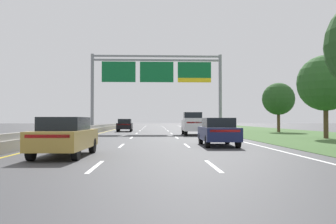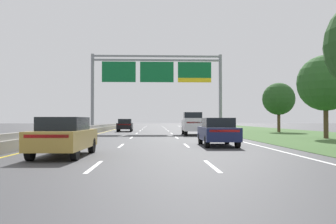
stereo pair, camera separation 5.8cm
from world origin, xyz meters
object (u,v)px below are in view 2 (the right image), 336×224
(overhead_sign_gantry, at_px, (157,76))
(car_navy_right_lane_sedan, at_px, (218,131))
(car_gold_left_lane_sedan, at_px, (64,136))
(roadside_tree_far, at_px, (279,99))
(car_black_left_lane_sedan, at_px, (125,125))
(roadside_tree_mid, at_px, (326,83))
(pickup_truck_white, at_px, (193,124))

(overhead_sign_gantry, xyz_separation_m, car_navy_right_lane_sedan, (3.29, -20.91, -5.63))
(car_gold_left_lane_sedan, xyz_separation_m, roadside_tree_far, (18.29, 27.28, 3.11))
(car_navy_right_lane_sedan, bearing_deg, car_gold_left_lane_sedan, 128.89)
(car_black_left_lane_sedan, relative_size, roadside_tree_far, 0.76)
(car_navy_right_lane_sedan, relative_size, car_gold_left_lane_sedan, 1.00)
(roadside_tree_mid, xyz_separation_m, roadside_tree_far, (1.37, 14.43, -0.39))
(pickup_truck_white, relative_size, car_black_left_lane_sedan, 1.23)
(roadside_tree_mid, bearing_deg, car_black_left_lane_sedan, 134.20)
(pickup_truck_white, bearing_deg, car_black_left_lane_sedan, 37.41)
(car_gold_left_lane_sedan, bearing_deg, roadside_tree_mid, -51.28)
(car_gold_left_lane_sedan, relative_size, roadside_tree_far, 0.76)
(overhead_sign_gantry, relative_size, roadside_tree_far, 2.58)
(pickup_truck_white, height_order, car_black_left_lane_sedan, pickup_truck_white)
(pickup_truck_white, height_order, roadside_tree_far, roadside_tree_far)
(pickup_truck_white, distance_m, roadside_tree_far, 13.36)
(car_black_left_lane_sedan, bearing_deg, pickup_truck_white, -145.03)
(car_black_left_lane_sedan, relative_size, car_gold_left_lane_sedan, 1.00)
(car_black_left_lane_sedan, bearing_deg, roadside_tree_mid, -136.95)
(car_black_left_lane_sedan, xyz_separation_m, car_gold_left_lane_sedan, (0.06, -30.31, 0.00))
(pickup_truck_white, bearing_deg, car_gold_left_lane_sedan, 161.20)
(pickup_truck_white, height_order, car_navy_right_lane_sedan, pickup_truck_white)
(car_navy_right_lane_sedan, relative_size, roadside_tree_far, 0.76)
(car_navy_right_lane_sedan, bearing_deg, roadside_tree_far, -26.22)
(car_navy_right_lane_sedan, xyz_separation_m, car_black_left_lane_sedan, (-7.22, 24.73, 0.00))
(overhead_sign_gantry, relative_size, pickup_truck_white, 2.77)
(pickup_truck_white, distance_m, car_black_left_lane_sedan, 12.61)
(pickup_truck_white, xyz_separation_m, roadside_tree_mid, (9.55, -7.28, 3.24))
(car_navy_right_lane_sedan, height_order, roadside_tree_mid, roadside_tree_mid)
(roadside_tree_far, bearing_deg, overhead_sign_gantry, -176.88)
(overhead_sign_gantry, bearing_deg, car_black_left_lane_sedan, 135.86)
(pickup_truck_white, distance_m, car_gold_left_lane_sedan, 21.44)
(pickup_truck_white, bearing_deg, roadside_tree_far, -55.50)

